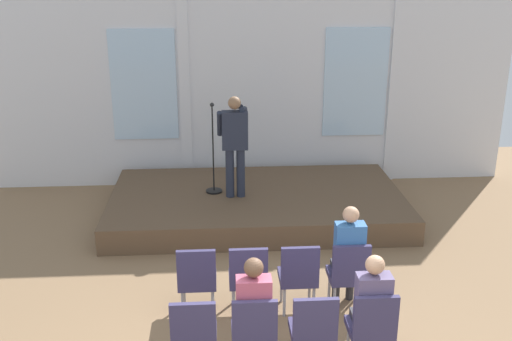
{
  "coord_description": "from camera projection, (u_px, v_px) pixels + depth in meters",
  "views": [
    {
      "loc": [
        -0.63,
        -4.63,
        4.09
      ],
      "look_at": [
        -0.11,
        3.3,
        1.33
      ],
      "focal_mm": 41.76,
      "sensor_mm": 36.0,
      "label": 1
    }
  ],
  "objects": [
    {
      "name": "rear_partition",
      "position": [
        252.0,
        81.0,
        11.19
      ],
      "size": [
        9.95,
        0.14,
        4.03
      ],
      "color": "silver",
      "rests_on": "ground"
    },
    {
      "name": "stage_platform",
      "position": [
        257.0,
        204.0,
        10.19
      ],
      "size": [
        4.93,
        2.78,
        0.4
      ],
      "primitive_type": "cube",
      "color": "brown",
      "rests_on": "ground"
    },
    {
      "name": "speaker",
      "position": [
        235.0,
        139.0,
        9.68
      ],
      "size": [
        0.51,
        0.69,
        1.7
      ],
      "color": "#232838",
      "rests_on": "stage_platform"
    },
    {
      "name": "mic_stand",
      "position": [
        214.0,
        173.0,
        10.08
      ],
      "size": [
        0.28,
        0.28,
        1.56
      ],
      "color": "black",
      "rests_on": "stage_platform"
    },
    {
      "name": "chair_r0_c0",
      "position": [
        197.0,
        277.0,
        7.15
      ],
      "size": [
        0.46,
        0.44,
        0.94
      ],
      "color": "#99999E",
      "rests_on": "ground"
    },
    {
      "name": "chair_r0_c1",
      "position": [
        248.0,
        275.0,
        7.19
      ],
      "size": [
        0.46,
        0.44,
        0.94
      ],
      "color": "#99999E",
      "rests_on": "ground"
    },
    {
      "name": "chair_r0_c2",
      "position": [
        299.0,
        273.0,
        7.23
      ],
      "size": [
        0.46,
        0.44,
        0.94
      ],
      "color": "#99999E",
      "rests_on": "ground"
    },
    {
      "name": "chair_r0_c3",
      "position": [
        349.0,
        272.0,
        7.27
      ],
      "size": [
        0.46,
        0.44,
        0.94
      ],
      "color": "#99999E",
      "rests_on": "ground"
    },
    {
      "name": "audience_r0_c3",
      "position": [
        348.0,
        252.0,
        7.27
      ],
      "size": [
        0.36,
        0.39,
        1.37
      ],
      "color": "#2D2D33",
      "rests_on": "ground"
    },
    {
      "name": "chair_r1_c0",
      "position": [
        194.0,
        332.0,
        6.08
      ],
      "size": [
        0.46,
        0.44,
        0.94
      ],
      "color": "#99999E",
      "rests_on": "ground"
    },
    {
      "name": "chair_r1_c1",
      "position": [
        254.0,
        330.0,
        6.12
      ],
      "size": [
        0.46,
        0.44,
        0.94
      ],
      "color": "#99999E",
      "rests_on": "ground"
    },
    {
      "name": "audience_r1_c1",
      "position": [
        254.0,
        308.0,
        6.13
      ],
      "size": [
        0.36,
        0.39,
        1.33
      ],
      "color": "#2D2D33",
      "rests_on": "ground"
    },
    {
      "name": "chair_r1_c2",
      "position": [
        313.0,
        327.0,
        6.15
      ],
      "size": [
        0.46,
        0.44,
        0.94
      ],
      "color": "#99999E",
      "rests_on": "ground"
    },
    {
      "name": "chair_r1_c3",
      "position": [
        372.0,
        325.0,
        6.19
      ],
      "size": [
        0.46,
        0.44,
        0.94
      ],
      "color": "#99999E",
      "rests_on": "ground"
    },
    {
      "name": "audience_r1_c3",
      "position": [
        371.0,
        305.0,
        6.21
      ],
      "size": [
        0.36,
        0.39,
        1.31
      ],
      "color": "#2D2D33",
      "rests_on": "ground"
    }
  ]
}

